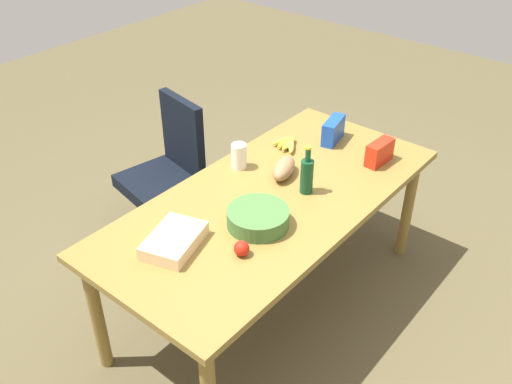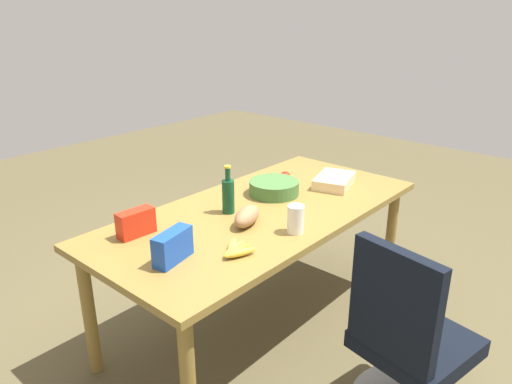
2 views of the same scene
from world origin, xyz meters
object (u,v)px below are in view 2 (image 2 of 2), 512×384
object	(u,v)px
banana_bunch	(236,249)
bread_loaf	(247,216)
chip_bag_red	(136,223)
salad_bowl	(274,188)
conference_table	(261,222)
wine_bottle	(228,195)
chip_bag_blue	(173,246)
sheet_cake	(334,181)
office_chair	(407,355)
apple_red	(285,177)
mayo_jar	(296,219)

from	to	relation	value
banana_bunch	bread_loaf	xyz separation A→B (m)	(0.29, 0.19, 0.03)
chip_bag_red	salad_bowl	world-z (taller)	chip_bag_red
conference_table	salad_bowl	world-z (taller)	salad_bowl
wine_bottle	chip_bag_blue	size ratio (longest dim) A/B	1.31
conference_table	sheet_cake	size ratio (longest dim) A/B	6.53
office_chair	bread_loaf	size ratio (longest dim) A/B	4.10
office_chair	chip_bag_red	size ratio (longest dim) A/B	4.92
conference_table	office_chair	world-z (taller)	office_chair
conference_table	salad_bowl	xyz separation A→B (m)	(0.25, 0.10, 0.13)
salad_bowl	chip_bag_blue	distance (m)	1.01
conference_table	sheet_cake	xyz separation A→B (m)	(0.64, -0.10, 0.12)
bread_loaf	chip_bag_blue	bearing A→B (deg)	-178.61
conference_table	sheet_cake	bearing A→B (deg)	-9.17
office_chair	chip_bag_blue	xyz separation A→B (m)	(-0.61, 0.94, 0.50)
apple_red	mayo_jar	xyz separation A→B (m)	(-0.60, -0.53, 0.04)
sheet_cake	chip_bag_blue	distance (m)	1.39
apple_red	chip_bag_blue	world-z (taller)	chip_bag_blue
bread_loaf	wine_bottle	bearing A→B (deg)	74.73
sheet_cake	chip_bag_red	distance (m)	1.38
chip_bag_red	chip_bag_blue	bearing A→B (deg)	-98.17
chip_bag_red	salad_bowl	bearing A→B (deg)	-10.04
office_chair	bread_loaf	world-z (taller)	office_chair
banana_bunch	bread_loaf	bearing A→B (deg)	33.39
wine_bottle	sheet_cake	bearing A→B (deg)	-15.26
chip_bag_red	mayo_jar	size ratio (longest dim) A/B	1.30
chip_bag_red	bread_loaf	xyz separation A→B (m)	(0.48, -0.35, -0.02)
office_chair	chip_bag_red	bearing A→B (deg)	113.34
conference_table	office_chair	xyz separation A→B (m)	(-0.13, -1.04, -0.34)
sheet_cake	salad_bowl	size ratio (longest dim) A/B	1.00
mayo_jar	bread_loaf	distance (m)	0.28
sheet_cake	salad_bowl	distance (m)	0.44
conference_table	wine_bottle	xyz separation A→B (m)	(-0.16, 0.11, 0.19)
chip_bag_red	banana_bunch	size ratio (longest dim) A/B	1.05
apple_red	salad_bowl	bearing A→B (deg)	-159.06
salad_bowl	bread_loaf	world-z (taller)	bread_loaf
office_chair	apple_red	bearing A→B (deg)	63.56
wine_bottle	mayo_jar	bearing A→B (deg)	-84.86
chip_bag_red	apple_red	bearing A→B (deg)	-3.82
banana_bunch	bread_loaf	world-z (taller)	bread_loaf
salad_bowl	mayo_jar	distance (m)	0.58
salad_bowl	sheet_cake	bearing A→B (deg)	-27.64
salad_bowl	bread_loaf	distance (m)	0.49
apple_red	chip_bag_blue	size ratio (longest dim) A/B	0.35
office_chair	mayo_jar	distance (m)	0.85
chip_bag_red	chip_bag_blue	size ratio (longest dim) A/B	0.91
chip_bag_blue	wine_bottle	bearing A→B (deg)	19.51
bread_loaf	apple_red	bearing A→B (deg)	21.44
apple_red	office_chair	bearing A→B (deg)	-116.44
office_chair	conference_table	bearing A→B (deg)	82.69
wine_bottle	mayo_jar	xyz separation A→B (m)	(0.04, -0.46, -0.03)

